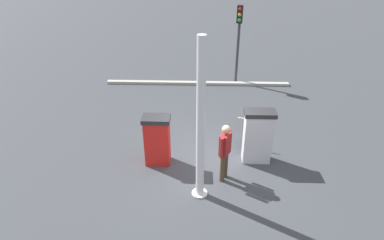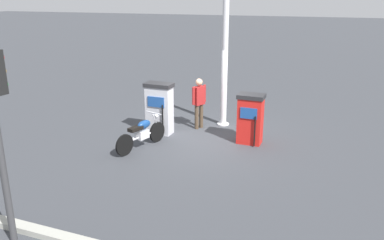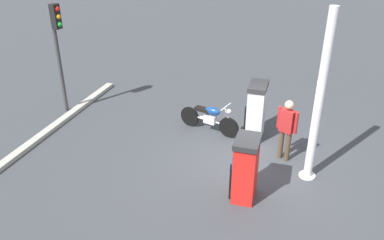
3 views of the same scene
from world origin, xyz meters
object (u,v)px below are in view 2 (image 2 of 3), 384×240
object	(u,v)px
fuel_pump_near	(159,108)
canopy_support_pole	(225,67)
attendant_person	(199,100)
motorcycle_near_pump	(142,133)
fuel_pump_far	(250,119)

from	to	relation	value
fuel_pump_near	canopy_support_pole	size ratio (longest dim) A/B	0.40
fuel_pump_near	canopy_support_pole	xyz separation A→B (m)	(-1.42, 1.71, 1.12)
fuel_pump_near	attendant_person	bearing A→B (deg)	128.53
attendant_person	fuel_pump_near	bearing A→B (deg)	-51.47
fuel_pump_near	attendant_person	size ratio (longest dim) A/B	0.98
fuel_pump_near	motorcycle_near_pump	world-z (taller)	fuel_pump_near
motorcycle_near_pump	canopy_support_pole	bearing A→B (deg)	147.74
attendant_person	canopy_support_pole	xyz separation A→B (m)	(-0.59, 0.68, 1.00)
fuel_pump_far	attendant_person	size ratio (longest dim) A/B	0.90
fuel_pump_near	attendant_person	world-z (taller)	attendant_person
canopy_support_pole	fuel_pump_near	bearing A→B (deg)	-50.40
fuel_pump_far	canopy_support_pole	xyz separation A→B (m)	(-1.42, -1.13, 1.19)
fuel_pump_far	canopy_support_pole	size ratio (longest dim) A/B	0.37
motorcycle_near_pump	canopy_support_pole	xyz separation A→B (m)	(-2.73, 1.72, 1.49)
canopy_support_pole	attendant_person	bearing A→B (deg)	-48.82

